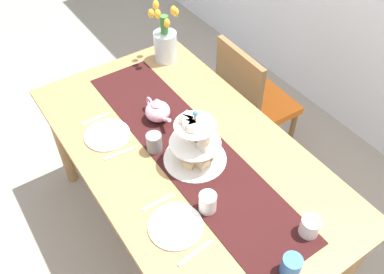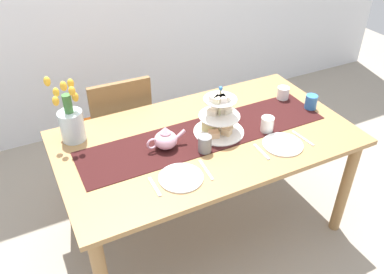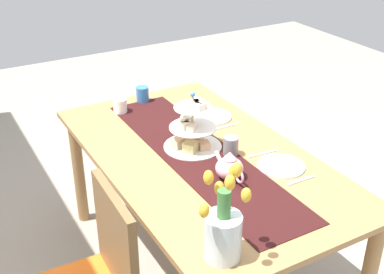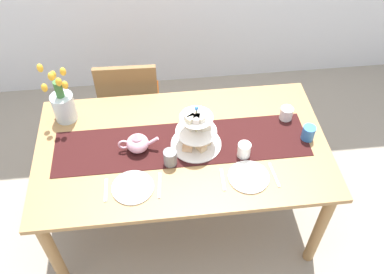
# 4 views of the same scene
# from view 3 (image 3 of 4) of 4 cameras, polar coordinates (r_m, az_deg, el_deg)

# --- Properties ---
(ground_plane) EXTENTS (8.00, 8.00, 0.00)m
(ground_plane) POSITION_cam_3_polar(r_m,az_deg,el_deg) (3.01, 0.87, -14.62)
(ground_plane) COLOR gray
(dining_table) EXTENTS (1.73, 0.97, 0.76)m
(dining_table) POSITION_cam_3_polar(r_m,az_deg,el_deg) (2.61, 0.97, -3.84)
(dining_table) COLOR #A37747
(dining_table) RESTS_ON ground_plane
(table_runner) EXTENTS (1.51, 0.35, 0.00)m
(table_runner) POSITION_cam_3_polar(r_m,az_deg,el_deg) (2.56, 0.73, -1.99)
(table_runner) COLOR black
(table_runner) RESTS_ON dining_table
(tiered_cake_stand) EXTENTS (0.30, 0.30, 0.30)m
(tiered_cake_stand) POSITION_cam_3_polar(r_m,az_deg,el_deg) (2.58, -0.02, 0.62)
(tiered_cake_stand) COLOR beige
(tiered_cake_stand) RESTS_ON table_runner
(teapot) EXTENTS (0.24, 0.13, 0.14)m
(teapot) POSITION_cam_3_polar(r_m,az_deg,el_deg) (2.34, 4.22, -3.41)
(teapot) COLOR #E5A8BC
(teapot) RESTS_ON table_runner
(tulip_vase) EXTENTS (0.16, 0.19, 0.40)m
(tulip_vase) POSITION_cam_3_polar(r_m,az_deg,el_deg) (1.86, 3.52, -10.24)
(tulip_vase) COLOR silver
(tulip_vase) RESTS_ON dining_table
(cream_jug) EXTENTS (0.08, 0.08, 0.08)m
(cream_jug) POSITION_cam_3_polar(r_m,az_deg,el_deg) (3.02, -8.06, 3.48)
(cream_jug) COLOR white
(cream_jug) RESTS_ON dining_table
(dinner_plate_left) EXTENTS (0.23, 0.23, 0.01)m
(dinner_plate_left) POSITION_cam_3_polar(r_m,az_deg,el_deg) (2.49, 9.94, -3.21)
(dinner_plate_left) COLOR white
(dinner_plate_left) RESTS_ON dining_table
(fork_left) EXTENTS (0.02, 0.15, 0.01)m
(fork_left) POSITION_cam_3_polar(r_m,az_deg,el_deg) (2.40, 12.09, -4.77)
(fork_left) COLOR silver
(fork_left) RESTS_ON dining_table
(knife_left) EXTENTS (0.03, 0.17, 0.01)m
(knife_left) POSITION_cam_3_polar(r_m,az_deg,el_deg) (2.59, 7.95, -1.83)
(knife_left) COLOR silver
(knife_left) RESTS_ON dining_table
(dinner_plate_right) EXTENTS (0.23, 0.23, 0.01)m
(dinner_plate_right) POSITION_cam_3_polar(r_m,az_deg,el_deg) (2.95, 2.22, 2.30)
(dinner_plate_right) COLOR white
(dinner_plate_right) RESTS_ON dining_table
(fork_right) EXTENTS (0.02, 0.15, 0.01)m
(fork_right) POSITION_cam_3_polar(r_m,az_deg,el_deg) (2.84, 3.75, 1.17)
(fork_right) COLOR silver
(fork_right) RESTS_ON dining_table
(knife_right) EXTENTS (0.03, 0.17, 0.01)m
(knife_right) POSITION_cam_3_polar(r_m,az_deg,el_deg) (3.06, 0.80, 3.27)
(knife_right) COLOR silver
(knife_right) RESTS_ON dining_table
(mug_grey) EXTENTS (0.08, 0.08, 0.09)m
(mug_grey) POSITION_cam_3_polar(r_m,az_deg,el_deg) (2.54, 4.36, -1.01)
(mug_grey) COLOR slate
(mug_grey) RESTS_ON table_runner
(mug_white_text) EXTENTS (0.08, 0.08, 0.09)m
(mug_white_text) POSITION_cam_3_polar(r_m,az_deg,el_deg) (2.86, -0.52, 2.41)
(mug_white_text) COLOR white
(mug_white_text) RESTS_ON dining_table
(mug_orange) EXTENTS (0.08, 0.08, 0.09)m
(mug_orange) POSITION_cam_3_polar(r_m,az_deg,el_deg) (3.16, -5.56, 4.79)
(mug_orange) COLOR #3370B7
(mug_orange) RESTS_ON dining_table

